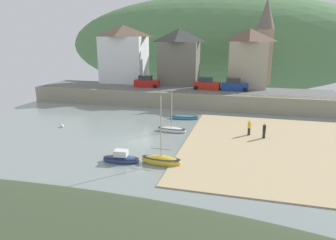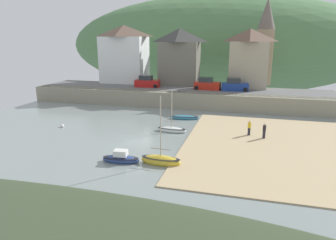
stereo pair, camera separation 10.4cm
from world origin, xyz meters
name	(u,v)px [view 1 (the left image)]	position (x,y,z in m)	size (l,w,h in m)	color
ground	(106,183)	(1.40, -9.56, 0.16)	(48.00, 41.00, 0.61)	gray
quay_seawall	(175,98)	(0.00, 17.50, 1.36)	(48.00, 9.40, 2.40)	gray
hillside_backdrop	(217,45)	(2.28, 55.20, 8.74)	(80.00, 44.00, 24.98)	#4F7A4B
waterfront_building_left	(124,54)	(-11.57, 25.20, 7.63)	(8.23, 5.74, 10.32)	white
waterfront_building_centre	(179,56)	(-1.17, 25.20, 7.32)	(7.05, 4.75, 9.65)	#69675A
waterfront_building_right	(248,58)	(10.64, 25.20, 7.26)	(6.38, 5.78, 9.55)	tan
church_with_spire	(265,41)	(13.18, 29.20, 9.95)	(3.00, 3.00, 14.64)	tan
sailboat_tall_mast	(161,160)	(4.19, -4.89, 0.33)	(3.53, 1.31, 6.07)	gold
rowboat_small_beached	(121,159)	(0.75, -5.33, 0.30)	(3.34, 1.48, 1.23)	navy
sailboat_nearest_shore	(172,129)	(2.77, 4.39, 0.25)	(3.48, 1.34, 4.90)	white
sailboat_blue_trim	(184,117)	(2.98, 10.34, 0.20)	(3.99, 1.64, 0.64)	teal
parked_car_near_slipway	(147,82)	(-5.71, 20.70, 3.20)	(4.19, 1.92, 1.95)	#B41A17
parked_car_by_wall	(207,84)	(4.46, 20.70, 3.20)	(4.20, 1.95, 1.95)	red
parked_car_end_of_row	(234,85)	(8.79, 20.70, 3.20)	(4.25, 2.11, 1.95)	navy
person_on_slipway	(249,127)	(11.30, 5.04, 0.98)	(0.34, 0.34, 1.62)	#282833
person_near_water	(264,130)	(12.83, 4.30, 0.98)	(0.34, 0.34, 1.62)	#282833
mooring_buoy	(62,126)	(-10.39, 2.75, 0.13)	(0.44, 0.44, 0.44)	silver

